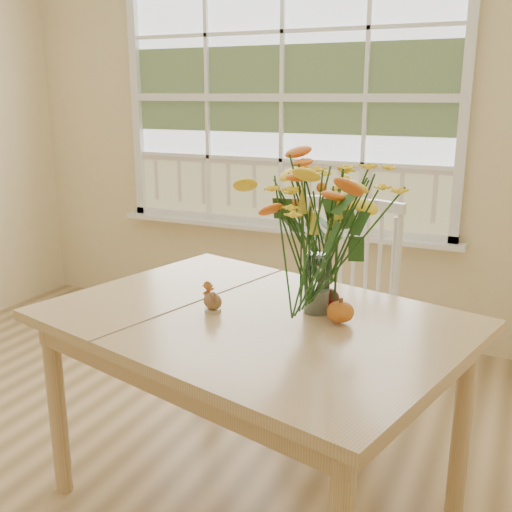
% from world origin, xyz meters
% --- Properties ---
extents(wall_back, '(4.00, 0.02, 2.70)m').
position_xyz_m(wall_back, '(0.00, 2.25, 1.35)').
color(wall_back, beige).
rests_on(wall_back, floor).
extents(window, '(2.42, 0.12, 1.74)m').
position_xyz_m(window, '(0.00, 2.21, 1.53)').
color(window, silver).
rests_on(window, wall_back).
extents(dining_table, '(1.69, 1.38, 0.79)m').
position_xyz_m(dining_table, '(0.65, 0.40, 0.70)').
color(dining_table, tan).
rests_on(dining_table, floor).
extents(windsor_chair, '(0.52, 0.50, 1.06)m').
position_xyz_m(windsor_chair, '(0.75, 1.23, 0.59)').
color(windsor_chair, white).
rests_on(windsor_chair, floor).
extents(flower_vase, '(0.46, 0.46, 0.54)m').
position_xyz_m(flower_vase, '(0.85, 0.53, 1.12)').
color(flower_vase, white).
rests_on(flower_vase, dining_table).
extents(pumpkin, '(0.10, 0.10, 0.08)m').
position_xyz_m(pumpkin, '(0.96, 0.46, 0.83)').
color(pumpkin, '#C25316').
rests_on(pumpkin, dining_table).
extents(turkey_figurine, '(0.09, 0.08, 0.10)m').
position_xyz_m(turkey_figurine, '(0.50, 0.37, 0.83)').
color(turkey_figurine, '#CCB78C').
rests_on(turkey_figurine, dining_table).
extents(dark_gourd, '(0.13, 0.12, 0.07)m').
position_xyz_m(dark_gourd, '(0.87, 0.58, 0.83)').
color(dark_gourd, '#38160F').
rests_on(dark_gourd, dining_table).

